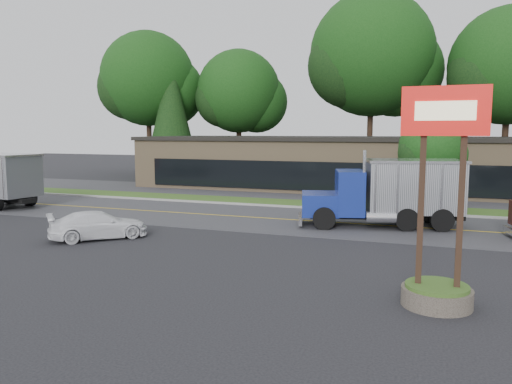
# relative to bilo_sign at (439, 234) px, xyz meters

# --- Properties ---
(ground) EXTENTS (140.00, 140.00, 0.00)m
(ground) POSITION_rel_bilo_sign_xyz_m (-10.50, 2.50, -2.02)
(ground) COLOR #2E2E33
(ground) RESTS_ON ground
(road) EXTENTS (60.00, 8.00, 0.02)m
(road) POSITION_rel_bilo_sign_xyz_m (-10.50, 11.50, -2.02)
(road) COLOR #4F4F54
(road) RESTS_ON ground
(center_line) EXTENTS (60.00, 0.12, 0.01)m
(center_line) POSITION_rel_bilo_sign_xyz_m (-10.50, 11.50, -2.02)
(center_line) COLOR gold
(center_line) RESTS_ON ground
(curb) EXTENTS (60.00, 0.30, 0.12)m
(curb) POSITION_rel_bilo_sign_xyz_m (-10.50, 15.70, -2.02)
(curb) COLOR #9E9E99
(curb) RESTS_ON ground
(grass_verge) EXTENTS (60.00, 3.40, 0.03)m
(grass_verge) POSITION_rel_bilo_sign_xyz_m (-10.50, 17.50, -2.02)
(grass_verge) COLOR #32551D
(grass_verge) RESTS_ON ground
(far_parking) EXTENTS (60.00, 7.00, 0.02)m
(far_parking) POSITION_rel_bilo_sign_xyz_m (-10.50, 22.50, -2.02)
(far_parking) COLOR #4F4F54
(far_parking) RESTS_ON ground
(strip_mall) EXTENTS (32.00, 12.00, 4.00)m
(strip_mall) POSITION_rel_bilo_sign_xyz_m (-8.50, 28.50, -0.02)
(strip_mall) COLOR tan
(strip_mall) RESTS_ON ground
(bilo_sign) EXTENTS (2.20, 1.90, 5.95)m
(bilo_sign) POSITION_rel_bilo_sign_xyz_m (0.00, 0.00, 0.00)
(bilo_sign) COLOR #6B6054
(bilo_sign) RESTS_ON ground
(tree_far_a) EXTENTS (11.00, 10.35, 15.69)m
(tree_far_a) POSITION_rel_bilo_sign_xyz_m (-30.33, 34.63, 7.99)
(tree_far_a) COLOR #382619
(tree_far_a) RESTS_ON ground
(tree_far_b) EXTENTS (9.46, 8.90, 13.49)m
(tree_far_b) POSITION_rel_bilo_sign_xyz_m (-20.36, 36.61, 6.59)
(tree_far_b) COLOR #382619
(tree_far_b) RESTS_ON ground
(tree_far_c) EXTENTS (12.75, 12.00, 18.19)m
(tree_far_c) POSITION_rel_bilo_sign_xyz_m (-6.31, 36.65, 9.59)
(tree_far_c) COLOR #382619
(tree_far_c) RESTS_ON ground
(tree_far_d) EXTENTS (10.96, 10.32, 15.64)m
(tree_far_d) POSITION_rel_bilo_sign_xyz_m (5.67, 35.63, 7.96)
(tree_far_d) COLOR #382619
(tree_far_d) RESTS_ON ground
(evergreen_left) EXTENTS (5.55, 5.55, 12.61)m
(evergreen_left) POSITION_rel_bilo_sign_xyz_m (-26.50, 32.50, 4.91)
(evergreen_left) COLOR #382619
(evergreen_left) RESTS_ON ground
(tree_verge) EXTENTS (4.02, 3.79, 5.74)m
(tree_verge) POSITION_rel_bilo_sign_xyz_m (-0.44, 17.55, 1.62)
(tree_verge) COLOR #382619
(tree_verge) RESTS_ON ground
(dump_truck_blue) EXTENTS (8.19, 4.44, 3.36)m
(dump_truck_blue) POSITION_rel_bilo_sign_xyz_m (-2.25, 11.37, -0.22)
(dump_truck_blue) COLOR black
(dump_truck_blue) RESTS_ON ground
(rally_car) EXTENTS (4.21, 4.24, 1.23)m
(rally_car) POSITION_rel_bilo_sign_xyz_m (-14.23, 4.04, -1.41)
(rally_car) COLOR white
(rally_car) RESTS_ON ground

